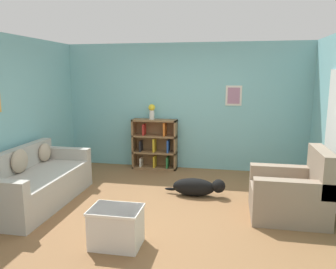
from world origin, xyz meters
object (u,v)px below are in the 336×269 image
object	(u,v)px
recliner_chair	(293,194)
vase	(152,111)
bookshelf	(155,144)
coffee_table	(116,226)
couch	(33,183)
dog	(198,187)

from	to	relation	value
recliner_chair	vase	bearing A→B (deg)	141.38
bookshelf	coffee_table	xyz separation A→B (m)	(0.28, -3.22, -0.27)
couch	vase	distance (m)	2.74
couch	vase	xyz separation A→B (m)	(1.35, 2.21, 0.91)
coffee_table	dog	world-z (taller)	coffee_table
vase	coffee_table	bearing A→B (deg)	-84.00
recliner_chair	dog	world-z (taller)	recliner_chair
recliner_chair	vase	size ratio (longest dim) A/B	3.14
dog	couch	bearing A→B (deg)	-162.68
vase	recliner_chair	bearing A→B (deg)	-38.62
couch	recliner_chair	distance (m)	3.84
bookshelf	recliner_chair	xyz separation A→B (m)	(2.43, -2.01, -0.17)
coffee_table	vase	xyz separation A→B (m)	(-0.34, 3.19, 0.98)
dog	vase	distance (m)	2.11
bookshelf	vase	bearing A→B (deg)	-157.83
bookshelf	dog	distance (m)	1.84
couch	recliner_chair	bearing A→B (deg)	3.30
couch	coffee_table	bearing A→B (deg)	-30.30
coffee_table	recliner_chair	bearing A→B (deg)	29.30
couch	dog	distance (m)	2.58
couch	vase	bearing A→B (deg)	58.53
dog	vase	bearing A→B (deg)	127.55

